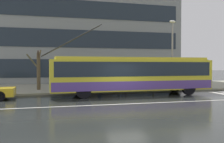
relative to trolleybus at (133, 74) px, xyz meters
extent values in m
plane|color=#242725|center=(-1.35, -2.92, -1.59)|extent=(160.00, 160.00, 0.00)
cube|color=gray|center=(-1.35, 6.60, -1.52)|extent=(80.00, 10.00, 0.14)
cube|color=silver|center=(-1.35, -4.12, -1.59)|extent=(72.00, 0.14, 0.01)
cube|color=yellow|center=(-0.02, 0.00, -0.04)|extent=(12.33, 2.65, 2.26)
cube|color=gold|center=(-0.02, 0.00, 1.19)|extent=(11.59, 2.39, 0.20)
cube|color=#1E2833|center=(-0.02, 0.00, 0.41)|extent=(11.84, 2.67, 1.04)
cube|color=#5C4196|center=(-0.02, 0.00, -0.77)|extent=(12.21, 2.68, 0.63)
cube|color=#1E2833|center=(6.08, 0.08, 0.41)|extent=(0.15, 2.20, 1.13)
cube|color=black|center=(5.93, 0.07, 0.99)|extent=(0.18, 1.90, 0.28)
cylinder|color=black|center=(-4.61, 0.29, 2.47)|extent=(4.29, 0.11, 2.42)
cylinder|color=black|center=(-4.60, -0.41, 2.47)|extent=(4.29, 0.11, 2.42)
cylinder|color=black|center=(4.15, 1.15, -1.07)|extent=(1.04, 0.31, 1.04)
cylinder|color=black|center=(4.18, -1.04, -1.07)|extent=(1.04, 0.31, 1.04)
cylinder|color=black|center=(-3.97, 1.05, -1.07)|extent=(1.04, 0.31, 1.04)
cylinder|color=black|center=(-3.94, -1.15, -1.07)|extent=(1.04, 0.31, 1.04)
cylinder|color=black|center=(-9.24, 0.62, -1.28)|extent=(0.62, 0.21, 0.62)
cylinder|color=black|center=(-9.22, -0.95, -1.28)|extent=(0.62, 0.21, 0.62)
cylinder|color=gray|center=(-0.27, 2.31, -0.15)|extent=(0.08, 0.08, 2.60)
cylinder|color=gray|center=(-3.79, 2.31, -0.15)|extent=(0.08, 0.08, 2.60)
cylinder|color=gray|center=(-0.27, 3.58, -0.15)|extent=(0.08, 0.08, 2.60)
cylinder|color=gray|center=(-3.79, 3.58, -0.15)|extent=(0.08, 0.08, 2.60)
cube|color=#99ADB2|center=(-2.03, 3.58, -0.10)|extent=(3.35, 0.04, 2.08)
cube|color=#B2B2B7|center=(-2.03, 2.94, 1.19)|extent=(3.83, 1.57, 0.08)
cube|color=brown|center=(-2.03, 3.26, -1.00)|extent=(2.47, 0.36, 0.08)
cylinder|color=#515443|center=(2.66, 2.14, -1.01)|extent=(0.14, 0.14, 0.87)
cylinder|color=#515443|center=(2.61, 1.99, -1.01)|extent=(0.14, 0.14, 0.87)
cylinder|color=gray|center=(2.63, 2.07, -0.27)|extent=(0.45, 0.45, 0.62)
sphere|color=tan|center=(2.63, 2.07, 0.16)|extent=(0.22, 0.22, 0.22)
cone|color=black|center=(2.67, 2.18, 0.45)|extent=(1.41, 1.41, 0.29)
cylinder|color=#333333|center=(2.67, 2.18, -0.09)|extent=(0.02, 0.02, 0.78)
cylinder|color=navy|center=(-2.01, 3.04, -1.06)|extent=(0.14, 0.14, 0.78)
cylinder|color=navy|center=(-1.86, 3.10, -1.06)|extent=(0.14, 0.14, 0.78)
cylinder|color=navy|center=(-1.94, 3.07, -0.36)|extent=(0.46, 0.46, 0.61)
sphere|color=tan|center=(-1.94, 3.07, 0.05)|extent=(0.21, 0.21, 0.21)
cone|color=#CE2862|center=(-2.05, 3.03, 0.33)|extent=(1.11, 1.11, 0.25)
cylinder|color=#333333|center=(-2.05, 3.03, -0.17)|extent=(0.02, 0.02, 0.76)
cylinder|color=#5B4A4D|center=(0.48, 3.09, -1.02)|extent=(0.14, 0.14, 0.87)
cylinder|color=#5B4A4D|center=(0.41, 2.95, -1.02)|extent=(0.14, 0.14, 0.87)
cylinder|color=#3B3027|center=(0.45, 3.02, -0.26)|extent=(0.48, 0.48, 0.64)
sphere|color=tan|center=(0.45, 3.02, 0.16)|extent=(0.21, 0.21, 0.21)
cone|color=gold|center=(0.39, 2.91, 0.45)|extent=(1.38, 1.38, 0.32)
cylinder|color=#333333|center=(0.39, 2.91, -0.10)|extent=(0.02, 0.02, 0.78)
cylinder|color=#222247|center=(-3.32, 3.19, -1.01)|extent=(0.14, 0.14, 0.87)
cylinder|color=#222247|center=(-3.31, 3.35, -1.01)|extent=(0.14, 0.14, 0.87)
cylinder|color=gray|center=(-3.31, 3.27, -0.28)|extent=(0.39, 0.39, 0.60)
sphere|color=tan|center=(-3.31, 3.27, 0.13)|extent=(0.23, 0.23, 0.23)
cone|color=black|center=(-3.30, 3.39, 0.43)|extent=(1.41, 1.41, 0.28)
cylinder|color=#333333|center=(-3.30, 3.39, -0.10)|extent=(0.02, 0.02, 0.77)
cylinder|color=gray|center=(4.80, 2.73, 1.55)|extent=(0.16, 0.16, 6.00)
ellipsoid|color=silver|center=(4.80, 2.73, 4.67)|extent=(0.60, 0.32, 0.24)
cylinder|color=brown|center=(-7.05, 4.70, 0.17)|extent=(0.32, 0.32, 3.24)
cylinder|color=brown|center=(-7.05, 4.36, 1.61)|extent=(0.16, 0.77, 0.71)
cylinder|color=brown|center=(-6.97, 5.16, 1.59)|extent=(0.31, 1.04, 1.01)
cylinder|color=brown|center=(-7.54, 4.77, 1.03)|extent=(1.12, 0.31, 1.33)
cube|color=#1E2833|center=(-2.68, 11.64, 0.33)|extent=(25.38, 0.06, 2.09)
cube|color=#1E2833|center=(-2.68, 11.64, 3.82)|extent=(25.38, 0.06, 2.09)
cube|color=#1E2833|center=(-2.68, 11.64, 7.31)|extent=(25.38, 0.06, 2.09)
camera|label=1|loc=(-6.35, -18.18, 0.71)|focal=40.34mm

